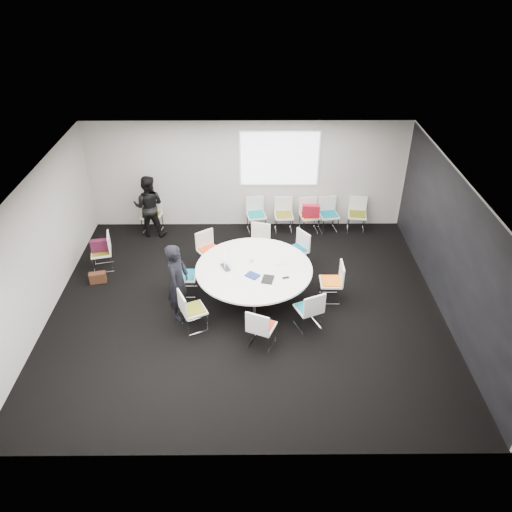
{
  "coord_description": "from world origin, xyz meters",
  "views": [
    {
      "loc": [
        0.14,
        -8.1,
        6.57
      ],
      "look_at": [
        0.2,
        0.4,
        1.0
      ],
      "focal_mm": 35.0,
      "sensor_mm": 36.0,
      "label": 1
    }
  ],
  "objects_px": {
    "chair_spare_left": "(103,258)",
    "person_main": "(178,282)",
    "chair_ring_d": "(210,257)",
    "chair_ring_g": "(261,334)",
    "conference_table": "(254,275)",
    "chair_ring_e": "(186,282)",
    "chair_ring_c": "(259,249)",
    "maroon_bag": "(100,246)",
    "chair_back_d": "(328,221)",
    "chair_back_e": "(356,221)",
    "cup": "(251,260)",
    "person_back": "(149,206)",
    "chair_back_b": "(284,221)",
    "chair_ring_f": "(193,317)",
    "chair_back_a": "(256,221)",
    "chair_ring_a": "(331,288)",
    "brown_bag": "(98,278)",
    "chair_person_back": "(152,221)",
    "chair_ring_h": "(308,315)",
    "laptop": "(227,267)",
    "chair_ring_b": "(296,257)",
    "chair_back_c": "(309,221)"
  },
  "relations": [
    {
      "from": "maroon_bag",
      "to": "chair_ring_h",
      "type": "bearing_deg",
      "value": -24.39
    },
    {
      "from": "chair_ring_g",
      "to": "chair_ring_e",
      "type": "bearing_deg",
      "value": 157.24
    },
    {
      "from": "chair_ring_a",
      "to": "chair_back_c",
      "type": "relative_size",
      "value": 1.0
    },
    {
      "from": "person_back",
      "to": "brown_bag",
      "type": "distance_m",
      "value": 2.37
    },
    {
      "from": "chair_back_d",
      "to": "person_back",
      "type": "bearing_deg",
      "value": -7.54
    },
    {
      "from": "person_back",
      "to": "chair_back_e",
      "type": "bearing_deg",
      "value": -174.58
    },
    {
      "from": "chair_ring_d",
      "to": "chair_ring_e",
      "type": "height_order",
      "value": "same"
    },
    {
      "from": "conference_table",
      "to": "chair_spare_left",
      "type": "xyz_separation_m",
      "value": [
        -3.45,
        1.07,
        -0.28
      ]
    },
    {
      "from": "chair_ring_a",
      "to": "brown_bag",
      "type": "bearing_deg",
      "value": 83.63
    },
    {
      "from": "chair_ring_g",
      "to": "chair_ring_a",
      "type": "bearing_deg",
      "value": 66.36
    },
    {
      "from": "maroon_bag",
      "to": "chair_ring_g",
      "type": "bearing_deg",
      "value": -35.56
    },
    {
      "from": "chair_ring_b",
      "to": "chair_person_back",
      "type": "distance_m",
      "value": 3.96
    },
    {
      "from": "chair_spare_left",
      "to": "chair_ring_f",
      "type": "bearing_deg",
      "value": -146.11
    },
    {
      "from": "chair_ring_b",
      "to": "chair_spare_left",
      "type": "bearing_deg",
      "value": 55.57
    },
    {
      "from": "chair_back_d",
      "to": "chair_spare_left",
      "type": "bearing_deg",
      "value": 8.18
    },
    {
      "from": "chair_ring_a",
      "to": "brown_bag",
      "type": "distance_m",
      "value": 5.11
    },
    {
      "from": "chair_ring_a",
      "to": "person_main",
      "type": "height_order",
      "value": "person_main"
    },
    {
      "from": "chair_ring_c",
      "to": "chair_back_e",
      "type": "xyz_separation_m",
      "value": [
        2.55,
        1.37,
        0.0
      ]
    },
    {
      "from": "person_back",
      "to": "maroon_bag",
      "type": "distance_m",
      "value": 1.79
    },
    {
      "from": "person_back",
      "to": "maroon_bag",
      "type": "bearing_deg",
      "value": 65.07
    },
    {
      "from": "conference_table",
      "to": "maroon_bag",
      "type": "height_order",
      "value": "maroon_bag"
    },
    {
      "from": "chair_back_d",
      "to": "chair_back_c",
      "type": "bearing_deg",
      "value": -5.58
    },
    {
      "from": "chair_ring_b",
      "to": "chair_back_c",
      "type": "relative_size",
      "value": 1.0
    },
    {
      "from": "chair_ring_g",
      "to": "chair_ring_d",
      "type": "bearing_deg",
      "value": 136.76
    },
    {
      "from": "chair_ring_f",
      "to": "chair_back_a",
      "type": "height_order",
      "value": "same"
    },
    {
      "from": "chair_spare_left",
      "to": "person_main",
      "type": "height_order",
      "value": "person_main"
    },
    {
      "from": "chair_person_back",
      "to": "laptop",
      "type": "xyz_separation_m",
      "value": [
        2.07,
        -2.77,
        0.47
      ]
    },
    {
      "from": "chair_ring_h",
      "to": "chair_back_d",
      "type": "height_order",
      "value": "same"
    },
    {
      "from": "chair_person_back",
      "to": "person_back",
      "type": "relative_size",
      "value": 0.55
    },
    {
      "from": "conference_table",
      "to": "chair_ring_c",
      "type": "relative_size",
      "value": 2.75
    },
    {
      "from": "chair_ring_e",
      "to": "maroon_bag",
      "type": "distance_m",
      "value": 2.24
    },
    {
      "from": "chair_back_b",
      "to": "maroon_bag",
      "type": "xyz_separation_m",
      "value": [
        -4.24,
        -1.71,
        0.34
      ]
    },
    {
      "from": "chair_ring_a",
      "to": "chair_back_c",
      "type": "xyz_separation_m",
      "value": [
        -0.18,
        2.88,
        0.0
      ]
    },
    {
      "from": "person_back",
      "to": "laptop",
      "type": "bearing_deg",
      "value": 132.06
    },
    {
      "from": "chair_ring_a",
      "to": "chair_back_e",
      "type": "xyz_separation_m",
      "value": [
        1.05,
        2.91,
        0.0
      ]
    },
    {
      "from": "chair_ring_d",
      "to": "chair_ring_g",
      "type": "xyz_separation_m",
      "value": [
        1.15,
        -2.61,
        0.0
      ]
    },
    {
      "from": "chair_spare_left",
      "to": "chair_ring_e",
      "type": "bearing_deg",
      "value": -128.86
    },
    {
      "from": "chair_ring_f",
      "to": "chair_back_a",
      "type": "distance_m",
      "value": 4.0
    },
    {
      "from": "conference_table",
      "to": "maroon_bag",
      "type": "relative_size",
      "value": 6.04
    },
    {
      "from": "chair_ring_h",
      "to": "cup",
      "type": "relative_size",
      "value": 9.78
    },
    {
      "from": "conference_table",
      "to": "chair_ring_g",
      "type": "distance_m",
      "value": 1.54
    },
    {
      "from": "chair_ring_b",
      "to": "chair_spare_left",
      "type": "xyz_separation_m",
      "value": [
        -4.42,
        -0.03,
        0.0
      ]
    },
    {
      "from": "maroon_bag",
      "to": "chair_ring_f",
      "type": "bearing_deg",
      "value": -42.2
    },
    {
      "from": "person_main",
      "to": "laptop",
      "type": "bearing_deg",
      "value": -42.37
    },
    {
      "from": "chair_ring_c",
      "to": "chair_ring_e",
      "type": "height_order",
      "value": "same"
    },
    {
      "from": "chair_ring_g",
      "to": "brown_bag",
      "type": "bearing_deg",
      "value": 173.54
    },
    {
      "from": "chair_back_e",
      "to": "cup",
      "type": "relative_size",
      "value": 9.78
    },
    {
      "from": "chair_back_e",
      "to": "chair_person_back",
      "type": "relative_size",
      "value": 1.0
    },
    {
      "from": "conference_table",
      "to": "chair_ring_e",
      "type": "relative_size",
      "value": 2.75
    },
    {
      "from": "chair_back_b",
      "to": "chair_back_d",
      "type": "relative_size",
      "value": 1.0
    }
  ]
}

